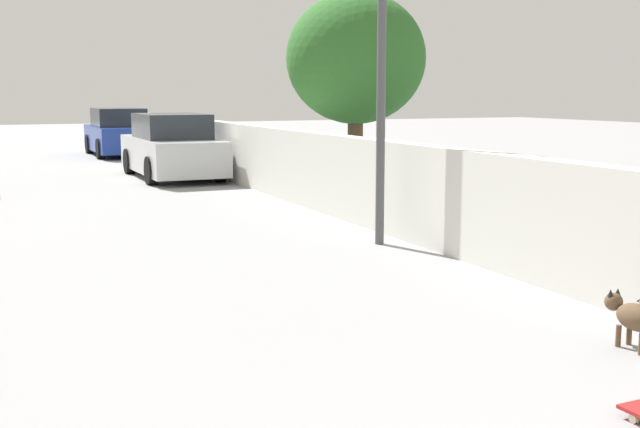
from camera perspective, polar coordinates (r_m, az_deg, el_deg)
The scene contains 7 objects.
ground_plane at distance 15.07m, azimuth -14.64°, elevation 0.62°, with size 80.00×80.00×0.00m, color gray.
fence_right at distance 13.98m, azimuth -0.05°, elevation 3.08°, with size 48.00×0.30×1.35m, color silver.
tree_right_mid at distance 15.34m, azimuth 2.58°, elevation 11.03°, with size 2.65×2.65×3.93m.
lamp_post at distance 10.75m, azimuth 4.47°, elevation 14.55°, with size 0.36×0.36×4.64m.
dog at distance 6.89m, azimuth 21.53°, elevation -6.80°, with size 1.69×1.14×1.06m.
car_near at distance 19.59m, azimuth -10.56°, elevation 4.67°, with size 4.34×1.80×1.54m.
car_far at distance 26.96m, azimuth -14.22°, elevation 5.61°, with size 4.08×1.80×1.54m.
Camera 1 is at (-0.76, 2.29, 2.04)m, focal length 44.63 mm.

